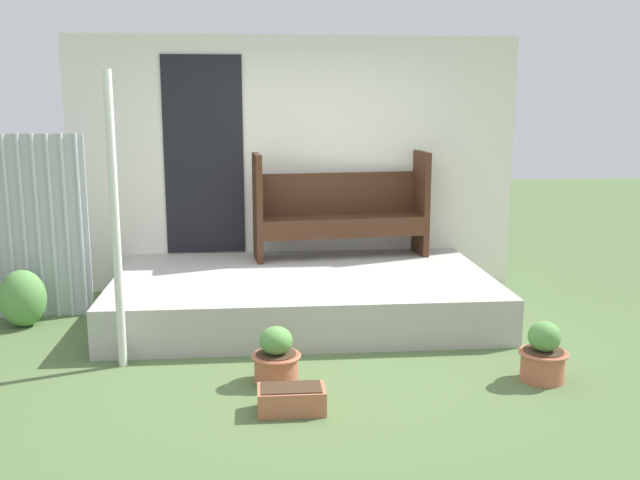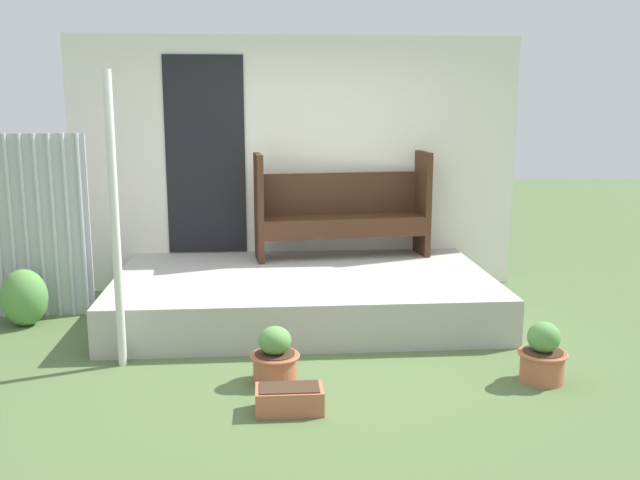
{
  "view_description": "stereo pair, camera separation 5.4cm",
  "coord_description": "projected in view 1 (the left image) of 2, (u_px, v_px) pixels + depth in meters",
  "views": [
    {
      "loc": [
        -0.4,
        -5.29,
        1.96
      ],
      "look_at": [
        0.11,
        0.36,
        0.84
      ],
      "focal_mm": 40.0,
      "sensor_mm": 36.0,
      "label": 1
    },
    {
      "loc": [
        -0.34,
        -5.29,
        1.96
      ],
      "look_at": [
        0.11,
        0.36,
        0.84
      ],
      "focal_mm": 40.0,
      "sensor_mm": 36.0,
      "label": 2
    }
  ],
  "objects": [
    {
      "name": "flower_pot_middle",
      "position": [
        543.0,
        355.0,
        5.03
      ],
      "size": [
        0.35,
        0.35,
        0.43
      ],
      "color": "#B76647",
      "rests_on": "ground_plane"
    },
    {
      "name": "shrub_by_fence",
      "position": [
        23.0,
        298.0,
        6.23
      ],
      "size": [
        0.4,
        0.36,
        0.51
      ],
      "color": "#599347",
      "rests_on": "ground_plane"
    },
    {
      "name": "bench",
      "position": [
        340.0,
        207.0,
        7.17
      ],
      "size": [
        1.77,
        0.58,
        1.05
      ],
      "rotation": [
        0.0,
        0.0,
        0.1
      ],
      "color": "#422616",
      "rests_on": "porch_slab"
    },
    {
      "name": "support_post",
      "position": [
        115.0,
        223.0,
        5.14
      ],
      "size": [
        0.06,
        0.06,
        2.17
      ],
      "color": "silver",
      "rests_on": "ground_plane"
    },
    {
      "name": "ground_plane",
      "position": [
        310.0,
        354.0,
        5.58
      ],
      "size": [
        24.0,
        24.0,
        0.0
      ],
      "primitive_type": "plane",
      "color": "#516B3D"
    },
    {
      "name": "flower_pot_left",
      "position": [
        276.0,
        358.0,
        5.01
      ],
      "size": [
        0.35,
        0.35,
        0.4
      ],
      "color": "#B76647",
      "rests_on": "ground_plane"
    },
    {
      "name": "house_wall",
      "position": [
        292.0,
        164.0,
        7.37
      ],
      "size": [
        4.6,
        0.08,
        2.6
      ],
      "color": "white",
      "rests_on": "ground_plane"
    },
    {
      "name": "planter_box_rect",
      "position": [
        292.0,
        399.0,
        4.55
      ],
      "size": [
        0.43,
        0.24,
        0.17
      ],
      "color": "#B76647",
      "rests_on": "ground_plane"
    },
    {
      "name": "porch_slab",
      "position": [
        303.0,
        295.0,
        6.55
      ],
      "size": [
        3.4,
        2.06,
        0.39
      ],
      "color": "#B2AFA8",
      "rests_on": "ground_plane"
    }
  ]
}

